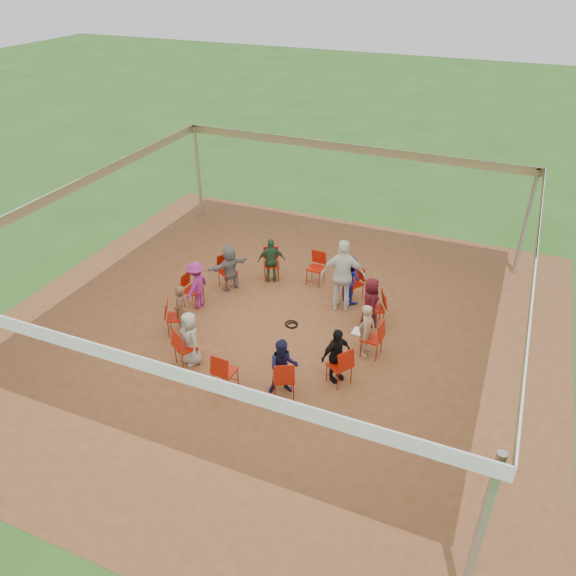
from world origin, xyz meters
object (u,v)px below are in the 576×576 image
at_px(chair_3, 316,268).
at_px(chair_8, 186,347).
at_px(chair_0, 372,338).
at_px(person_seated_0, 367,330).
at_px(chair_9, 225,371).
at_px(person_seated_4, 230,268).
at_px(person_seated_3, 272,261).
at_px(person_seated_1, 370,302).
at_px(chair_10, 284,378).
at_px(chair_4, 271,264).
at_px(chair_2, 353,284).
at_px(standing_person, 343,276).
at_px(chair_11, 339,365).
at_px(cable_coil, 292,325).
at_px(person_seated_6, 181,310).
at_px(person_seated_5, 196,285).
at_px(person_seated_7, 190,338).
at_px(chair_5, 228,272).
at_px(person_seated_2, 350,279).
at_px(laptop, 360,330).
at_px(chair_7, 176,317).
at_px(person_seated_9, 336,355).
at_px(chair_1, 375,308).
at_px(chair_6, 193,290).
at_px(person_seated_8, 283,367).

height_order(chair_3, chair_8, same).
height_order(chair_0, person_seated_0, person_seated_0).
xyz_separation_m(chair_9, person_seated_4, (-1.77, 3.52, 0.18)).
bearing_deg(person_seated_3, person_seated_1, 135.00).
xyz_separation_m(chair_10, person_seated_1, (0.88, 3.09, 0.18)).
bearing_deg(chair_3, chair_4, 15.00).
height_order(chair_2, person_seated_0, person_seated_0).
bearing_deg(standing_person, chair_11, 92.32).
relative_size(chair_9, chair_11, 1.00).
height_order(chair_4, chair_10, same).
bearing_deg(cable_coil, person_seated_6, -150.29).
bearing_deg(chair_2, chair_8, 90.00).
xyz_separation_m(chair_9, standing_person, (1.24, 3.77, 0.49)).
xyz_separation_m(chair_2, cable_coil, (-0.98, -1.71, -0.43)).
distance_m(chair_0, cable_coil, 2.13).
distance_m(chair_10, person_seated_1, 3.22).
height_order(person_seated_0, person_seated_5, same).
height_order(person_seated_1, person_seated_3, same).
bearing_deg(person_seated_5, person_seated_7, 30.00).
bearing_deg(chair_5, chair_11, 90.00).
height_order(chair_8, person_seated_5, person_seated_5).
bearing_deg(cable_coil, chair_0, -9.79).
height_order(chair_11, person_seated_3, person_seated_3).
bearing_deg(person_seated_2, chair_2, -90.00).
bearing_deg(chair_11, person_seated_2, 46.51).
distance_m(person_seated_5, standing_person, 3.62).
height_order(chair_8, person_seated_6, person_seated_6).
bearing_deg(cable_coil, laptop, -10.95).
bearing_deg(person_seated_0, laptop, 90.00).
height_order(chair_7, person_seated_3, person_seated_3).
relative_size(chair_11, person_seated_2, 0.72).
bearing_deg(person_seated_7, person_seated_9, 45.00).
bearing_deg(chair_1, chair_10, 135.00).
relative_size(chair_5, person_seated_2, 0.72).
bearing_deg(person_seated_0, chair_0, -90.00).
relative_size(chair_0, chair_7, 1.00).
bearing_deg(person_seated_9, cable_coil, 80.28).
bearing_deg(person_seated_5, chair_6, -90.00).
bearing_deg(standing_person, chair_3, -55.62).
relative_size(chair_10, person_seated_5, 0.72).
xyz_separation_m(person_seated_1, person_seated_9, (-0.10, -2.21, 0.00)).
bearing_deg(person_seated_6, person_seated_4, 150.00).
bearing_deg(chair_9, person_seated_5, 133.49).
xyz_separation_m(chair_8, chair_9, (1.15, -0.36, 0.00)).
bearing_deg(person_seated_2, person_seated_0, 150.00).
bearing_deg(chair_3, chair_10, 105.00).
bearing_deg(chair_4, person_seated_8, 90.00).
xyz_separation_m(chair_0, person_seated_0, (-0.12, 0.01, 0.18)).
distance_m(chair_7, person_seated_4, 2.28).
bearing_deg(person_seated_2, person_seated_7, 90.00).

